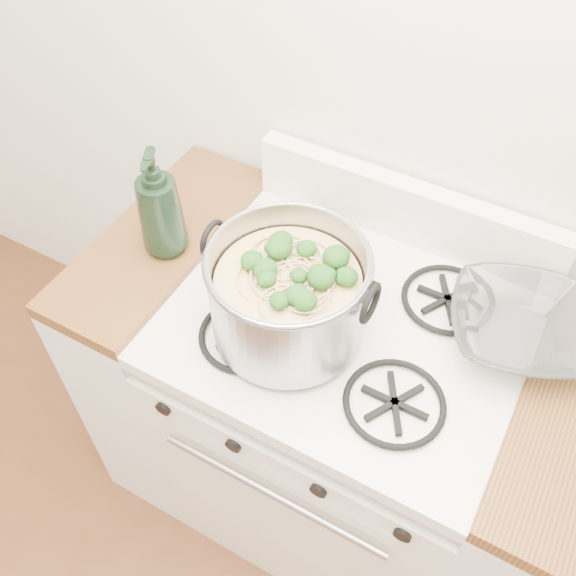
{
  "coord_description": "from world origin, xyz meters",
  "views": [
    {
      "loc": [
        0.3,
        0.46,
        2.01
      ],
      "look_at": [
        -0.1,
        1.17,
        1.05
      ],
      "focal_mm": 40.0,
      "sensor_mm": 36.0,
      "label": 1
    }
  ],
  "objects_px": {
    "spatula": "(352,291)",
    "glass_bowl": "(517,332)",
    "bottle": "(159,204)",
    "stock_pot": "(288,296)",
    "gas_range": "(336,424)"
  },
  "relations": [
    {
      "from": "stock_pot",
      "to": "glass_bowl",
      "type": "bearing_deg",
      "value": 25.88
    },
    {
      "from": "bottle",
      "to": "spatula",
      "type": "bearing_deg",
      "value": -13.9
    },
    {
      "from": "gas_range",
      "to": "stock_pot",
      "type": "distance_m",
      "value": 0.6
    },
    {
      "from": "gas_range",
      "to": "stock_pot",
      "type": "xyz_separation_m",
      "value": [
        -0.1,
        -0.09,
        0.59
      ]
    },
    {
      "from": "spatula",
      "to": "glass_bowl",
      "type": "bearing_deg",
      "value": 11.78
    },
    {
      "from": "glass_bowl",
      "to": "bottle",
      "type": "height_order",
      "value": "bottle"
    },
    {
      "from": "stock_pot",
      "to": "bottle",
      "type": "xyz_separation_m",
      "value": [
        -0.36,
        0.07,
        0.03
      ]
    },
    {
      "from": "gas_range",
      "to": "spatula",
      "type": "relative_size",
      "value": 2.98
    },
    {
      "from": "spatula",
      "to": "bottle",
      "type": "xyz_separation_m",
      "value": [
        -0.44,
        -0.08,
        0.12
      ]
    },
    {
      "from": "gas_range",
      "to": "glass_bowl",
      "type": "bearing_deg",
      "value": 19.41
    },
    {
      "from": "stock_pot",
      "to": "spatula",
      "type": "distance_m",
      "value": 0.19
    },
    {
      "from": "gas_range",
      "to": "bottle",
      "type": "relative_size",
      "value": 3.34
    },
    {
      "from": "glass_bowl",
      "to": "bottle",
      "type": "distance_m",
      "value": 0.81
    },
    {
      "from": "stock_pot",
      "to": "spatula",
      "type": "bearing_deg",
      "value": 61.31
    },
    {
      "from": "stock_pot",
      "to": "spatula",
      "type": "height_order",
      "value": "stock_pot"
    }
  ]
}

